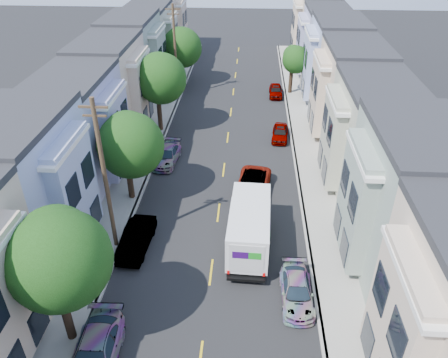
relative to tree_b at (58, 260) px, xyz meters
The scene contains 24 objects.
ground 9.69m from the tree_b, 39.09° to the left, with size 160.00×160.00×0.00m, color black.
road_slab 21.73m from the tree_b, 72.61° to the left, with size 12.00×70.00×0.02m, color black.
curb_left 20.79m from the tree_b, 89.28° to the left, with size 0.30×70.00×0.15m, color gray.
curb_right 24.18m from the tree_b, 58.45° to the left, with size 0.30×70.00×0.15m, color gray.
sidewalk_left 20.81m from the tree_b, 92.98° to the left, with size 2.60×70.00×0.15m, color gray.
sidewalk_right 24.87m from the tree_b, 55.84° to the left, with size 2.60×70.00×0.15m, color gray.
centerline 21.74m from the tree_b, 72.61° to the left, with size 0.12×70.00×0.01m, color gold.
townhouse_row_left 21.36m from the tree_b, 103.55° to the left, with size 5.00×70.00×8.50m, color #ACAD96.
townhouse_row_right 27.15m from the tree_b, 49.06° to the left, with size 5.00×70.00×8.50m, color #ACAD96.
tree_b is the anchor object (origin of this frame).
tree_c 12.58m from the tree_b, 90.00° to the left, with size 4.70×4.70×6.82m.
tree_d 24.22m from the tree_b, 90.00° to the left, with size 4.70×4.70×7.60m.
tree_e 37.22m from the tree_b, 90.00° to the left, with size 4.70×4.70×6.88m.
tree_far_r 37.46m from the tree_b, 69.36° to the left, with size 3.10×3.10×5.55m.
utility_pole_near 7.12m from the tree_b, 89.98° to the left, with size 1.60×0.26×10.00m.
utility_pole_far 33.12m from the tree_b, 90.00° to the left, with size 1.60×0.26×10.00m.
fedex_truck 11.86m from the tree_b, 41.25° to the left, with size 2.47×6.42×3.08m.
lead_sedan 16.91m from the tree_b, 57.82° to the left, with size 2.37×5.15×1.43m, color black.
parked_left_b 4.96m from the tree_b, 46.25° to the right, with size 2.11×5.02×1.51m, color black.
parked_left_c 8.50m from the tree_b, 78.73° to the left, with size 1.53×4.33×1.44m, color #B4B4B4.
parked_left_d 18.77m from the tree_b, 85.58° to the left, with size 1.81×4.30×1.29m, color black.
parked_right_b 12.58m from the tree_b, 16.46° to the left, with size 1.72×4.10×1.23m, color white.
parked_right_c 26.13m from the tree_b, 64.17° to the left, with size 1.45×3.79×1.23m, color black.
parked_right_d 36.20m from the tree_b, 71.82° to the left, with size 1.47×3.85×1.25m, color black.
Camera 1 is at (1.98, -19.10, 18.61)m, focal length 35.00 mm.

